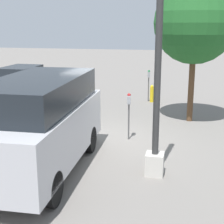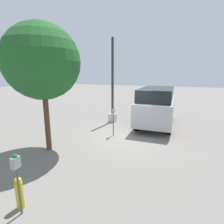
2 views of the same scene
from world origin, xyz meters
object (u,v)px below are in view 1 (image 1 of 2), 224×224
car_distant (23,77)px  fire_hydrant (152,94)px  lamp_post (157,106)px  parking_meter_near (129,106)px  street_tree (195,23)px  parking_meter_far (149,78)px  parked_van (39,122)px

car_distant → fire_hydrant: 7.58m
lamp_post → car_distant: size_ratio=1.24×
car_distant → fire_hydrant: size_ratio=5.37×
lamp_post → fire_hydrant: 8.31m
parking_meter_near → street_tree: (-2.69, 1.92, 2.54)m
parking_meter_far → street_tree: 4.45m
car_distant → street_tree: street_tree is taller
parking_meter_near → car_distant: bearing=-142.1°
street_tree → fire_hydrant: bearing=-148.9°
parked_van → car_distant: bearing=-153.3°
lamp_post → street_tree: bearing=171.0°
lamp_post → fire_hydrant: size_ratio=6.63×
parking_meter_near → parked_van: bearing=-38.9°
car_distant → street_tree: 10.63m
parked_van → lamp_post: bearing=95.7°
parking_meter_far → car_distant: 7.38m
parking_meter_far → parked_van: bearing=-18.9°
parking_meter_near → fire_hydrant: bearing=170.8°
car_distant → street_tree: bearing=-115.0°
parked_van → car_distant: size_ratio=1.16×
parking_meter_near → parking_meter_far: size_ratio=1.00×
parking_meter_far → parked_van: parked_van is taller
parking_meter_far → lamp_post: bearing=0.0°
street_tree → car_distant: bearing=-115.8°
parking_meter_far → parked_van: (8.67, -1.71, 0.17)m
parking_meter_far → parked_van: size_ratio=0.29×
parking_meter_far → street_tree: size_ratio=0.29×
parking_meter_near → car_distant: 10.20m
parked_van → fire_hydrant: 8.79m
car_distant → parked_van: bearing=-150.4°
parking_meter_near → street_tree: 4.16m
parking_meter_far → car_distant: size_ratio=0.34×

